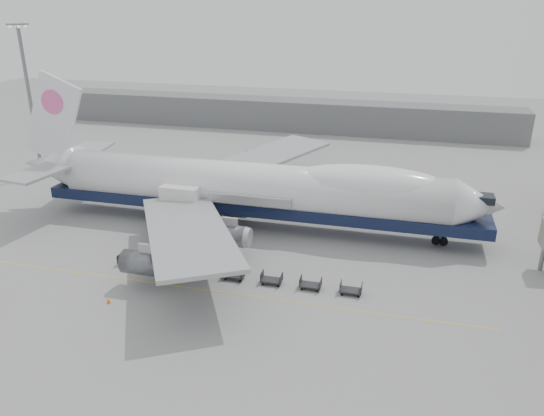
# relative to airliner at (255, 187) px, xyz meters

# --- Properties ---
(ground) EXTENTS (260.00, 260.00, 0.00)m
(ground) POSITION_rel_airliner_xyz_m (-0.64, -12.00, -5.62)
(ground) COLOR gray
(ground) RESTS_ON ground
(apron_line) EXTENTS (60.00, 0.15, 0.01)m
(apron_line) POSITION_rel_airliner_xyz_m (-0.64, -18.00, -5.62)
(apron_line) COLOR gold
(apron_line) RESTS_ON ground
(hangar) EXTENTS (110.00, 8.00, 7.00)m
(hangar) POSITION_rel_airliner_xyz_m (-10.64, 58.00, -2.12)
(hangar) COLOR slate
(hangar) RESTS_ON ground
(floodlight_mast) EXTENTS (2.40, 2.40, 25.43)m
(floodlight_mast) POSITION_rel_airliner_xyz_m (-42.64, 12.00, 8.64)
(floodlight_mast) COLOR slate
(floodlight_mast) RESTS_ON ground
(airliner) EXTENTS (67.00, 55.30, 19.98)m
(airliner) POSITION_rel_airliner_xyz_m (0.00, 0.00, 0.00)
(airliner) COLOR white
(airliner) RESTS_ON ground
(catering_truck) EXTENTS (5.60, 3.93, 6.23)m
(catering_truck) POSITION_rel_airliner_xyz_m (-9.04, -3.48, -2.16)
(catering_truck) COLOR navy
(catering_truck) RESTS_ON ground
(traffic_cone) EXTENTS (0.38, 0.38, 0.56)m
(traffic_cone) POSITION_rel_airliner_xyz_m (-8.95, -22.96, -5.36)
(traffic_cone) COLOR #D8550B
(traffic_cone) RESTS_ON ground
(dolly_0) EXTENTS (2.30, 1.35, 1.30)m
(dolly_0) POSITION_rel_airliner_xyz_m (-11.04, -14.89, -5.09)
(dolly_0) COLOR #2D2D30
(dolly_0) RESTS_ON ground
(dolly_1) EXTENTS (2.30, 1.35, 1.30)m
(dolly_1) POSITION_rel_airliner_xyz_m (-6.72, -14.89, -5.09)
(dolly_1) COLOR #2D2D30
(dolly_1) RESTS_ON ground
(dolly_2) EXTENTS (2.30, 1.35, 1.30)m
(dolly_2) POSITION_rel_airliner_xyz_m (-2.40, -14.89, -5.09)
(dolly_2) COLOR #2D2D30
(dolly_2) RESTS_ON ground
(dolly_3) EXTENTS (2.30, 1.35, 1.30)m
(dolly_3) POSITION_rel_airliner_xyz_m (1.92, -14.89, -5.09)
(dolly_3) COLOR #2D2D30
(dolly_3) RESTS_ON ground
(dolly_4) EXTENTS (2.30, 1.35, 1.30)m
(dolly_4) POSITION_rel_airliner_xyz_m (6.24, -14.89, -5.09)
(dolly_4) COLOR #2D2D30
(dolly_4) RESTS_ON ground
(dolly_5) EXTENTS (2.30, 1.35, 1.30)m
(dolly_5) POSITION_rel_airliner_xyz_m (10.56, -14.89, -5.09)
(dolly_5) COLOR #2D2D30
(dolly_5) RESTS_ON ground
(dolly_6) EXTENTS (2.30, 1.35, 1.30)m
(dolly_6) POSITION_rel_airliner_xyz_m (14.88, -14.89, -5.09)
(dolly_6) COLOR #2D2D30
(dolly_6) RESTS_ON ground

